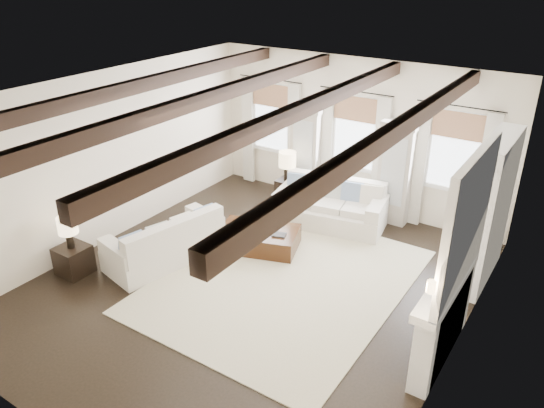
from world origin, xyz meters
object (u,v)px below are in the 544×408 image
Objects in this scene: ottoman at (259,239)px; side_table_back at (287,193)px; sofa_back at (331,207)px; sofa_left at (167,243)px; side_table_front at (74,260)px.

ottoman is 2.35× the size of side_table_back.
sofa_left is (-1.76, -2.91, -0.02)m from sofa_back.
side_table_back reaches higher than ottoman.
side_table_front is at bearing -110.71° from side_table_back.
ottoman is 1.93m from side_table_back.
side_table_front is at bearing -124.71° from sofa_back.
sofa_left reaches higher than side_table_front.
sofa_left is at bearing -100.19° from side_table_back.
sofa_back is 4.97m from side_table_front.
sofa_back is at bearing -11.13° from side_table_back.
sofa_back is 1.60× the size of ottoman.
side_table_front is (-2.17, -2.47, 0.06)m from ottoman.
ottoman is at bearing 48.69° from side_table_front.
sofa_left is at bearing 47.75° from side_table_front.
sofa_back is 1.22m from side_table_back.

